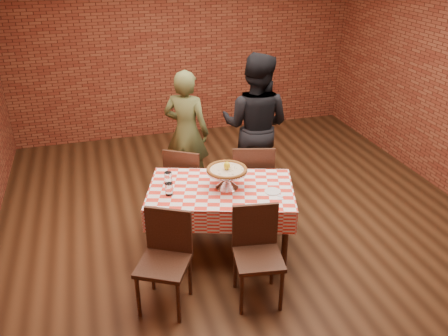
{
  "coord_description": "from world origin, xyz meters",
  "views": [
    {
      "loc": [
        -1.48,
        -4.25,
        2.99
      ],
      "look_at": [
        -0.33,
        -0.3,
        0.92
      ],
      "focal_mm": 37.12,
      "sensor_mm": 36.0,
      "label": 1
    }
  ],
  "objects_px": {
    "water_glass_left": "(169,189)",
    "condiment_caddy": "(225,168)",
    "diner_black": "(255,126)",
    "table": "(221,221)",
    "chair_far_left": "(188,180)",
    "chair_near_left": "(163,265)",
    "chair_near_right": "(258,259)",
    "pizza": "(227,170)",
    "pizza_stand": "(227,179)",
    "water_glass_right": "(168,178)",
    "diner_olive": "(186,132)",
    "chair_far_right": "(251,178)"
  },
  "relations": [
    {
      "from": "water_glass_left",
      "to": "condiment_caddy",
      "type": "bearing_deg",
      "value": 21.35
    },
    {
      "from": "water_glass_left",
      "to": "diner_black",
      "type": "relative_size",
      "value": 0.07
    },
    {
      "from": "table",
      "to": "chair_far_left",
      "type": "height_order",
      "value": "chair_far_left"
    },
    {
      "from": "chair_near_left",
      "to": "chair_near_right",
      "type": "relative_size",
      "value": 1.01
    },
    {
      "from": "pizza",
      "to": "water_glass_left",
      "type": "bearing_deg",
      "value": 178.8
    },
    {
      "from": "pizza_stand",
      "to": "chair_far_left",
      "type": "bearing_deg",
      "value": 105.85
    },
    {
      "from": "water_glass_right",
      "to": "diner_black",
      "type": "relative_size",
      "value": 0.07
    },
    {
      "from": "chair_near_left",
      "to": "diner_olive",
      "type": "xyz_separation_m",
      "value": [
        0.66,
        2.07,
        0.34
      ]
    },
    {
      "from": "chair_far_right",
      "to": "table",
      "type": "bearing_deg",
      "value": 63.69
    },
    {
      "from": "table",
      "to": "chair_far_right",
      "type": "distance_m",
      "value": 0.83
    },
    {
      "from": "water_glass_right",
      "to": "diner_olive",
      "type": "distance_m",
      "value": 1.27
    },
    {
      "from": "water_glass_right",
      "to": "chair_far_right",
      "type": "relative_size",
      "value": 0.13
    },
    {
      "from": "table",
      "to": "condiment_caddy",
      "type": "height_order",
      "value": "condiment_caddy"
    },
    {
      "from": "condiment_caddy",
      "to": "diner_black",
      "type": "xyz_separation_m",
      "value": [
        0.64,
        0.87,
        0.07
      ]
    },
    {
      "from": "table",
      "to": "chair_far_right",
      "type": "relative_size",
      "value": 1.49
    },
    {
      "from": "diner_olive",
      "to": "chair_near_left",
      "type": "bearing_deg",
      "value": 103.98
    },
    {
      "from": "chair_near_right",
      "to": "diner_olive",
      "type": "xyz_separation_m",
      "value": [
        -0.16,
        2.22,
        0.35
      ]
    },
    {
      "from": "diner_black",
      "to": "chair_near_left",
      "type": "bearing_deg",
      "value": 85.72
    },
    {
      "from": "pizza_stand",
      "to": "water_glass_right",
      "type": "relative_size",
      "value": 3.42
    },
    {
      "from": "water_glass_right",
      "to": "chair_far_right",
      "type": "xyz_separation_m",
      "value": [
        1.02,
        0.37,
        -0.35
      ]
    },
    {
      "from": "chair_near_left",
      "to": "diner_black",
      "type": "relative_size",
      "value": 0.5
    },
    {
      "from": "table",
      "to": "water_glass_left",
      "type": "height_order",
      "value": "water_glass_left"
    },
    {
      "from": "water_glass_left",
      "to": "diner_black",
      "type": "height_order",
      "value": "diner_black"
    },
    {
      "from": "diner_olive",
      "to": "chair_far_left",
      "type": "bearing_deg",
      "value": 110.07
    },
    {
      "from": "table",
      "to": "water_glass_left",
      "type": "relative_size",
      "value": 11.7
    },
    {
      "from": "pizza_stand",
      "to": "diner_olive",
      "type": "bearing_deg",
      "value": 93.99
    },
    {
      "from": "table",
      "to": "water_glass_right",
      "type": "height_order",
      "value": "water_glass_right"
    },
    {
      "from": "water_glass_right",
      "to": "chair_near_right",
      "type": "height_order",
      "value": "chair_near_right"
    },
    {
      "from": "table",
      "to": "water_glass_left",
      "type": "bearing_deg",
      "value": 177.95
    },
    {
      "from": "condiment_caddy",
      "to": "chair_near_left",
      "type": "xyz_separation_m",
      "value": [
        -0.82,
        -0.9,
        -0.39
      ]
    },
    {
      "from": "chair_far_right",
      "to": "pizza",
      "type": "bearing_deg",
      "value": 66.88
    },
    {
      "from": "water_glass_right",
      "to": "diner_black",
      "type": "xyz_separation_m",
      "value": [
        1.24,
        0.89,
        0.08
      ]
    },
    {
      "from": "pizza",
      "to": "chair_far_left",
      "type": "bearing_deg",
      "value": 105.85
    },
    {
      "from": "chair_near_left",
      "to": "chair_far_right",
      "type": "bearing_deg",
      "value": 73.36
    },
    {
      "from": "pizza",
      "to": "water_glass_left",
      "type": "distance_m",
      "value": 0.59
    },
    {
      "from": "chair_near_left",
      "to": "chair_far_left",
      "type": "xyz_separation_m",
      "value": [
        0.53,
        1.45,
        -0.0
      ]
    },
    {
      "from": "chair_near_left",
      "to": "water_glass_left",
      "type": "bearing_deg",
      "value": 102.2
    },
    {
      "from": "diner_olive",
      "to": "chair_near_right",
      "type": "bearing_deg",
      "value": 125.72
    },
    {
      "from": "condiment_caddy",
      "to": "diner_black",
      "type": "bearing_deg",
      "value": 88.68
    },
    {
      "from": "water_glass_right",
      "to": "diner_black",
      "type": "distance_m",
      "value": 1.53
    },
    {
      "from": "pizza",
      "to": "chair_near_right",
      "type": "xyz_separation_m",
      "value": [
        0.06,
        -0.79,
        -0.5
      ]
    },
    {
      "from": "pizza_stand",
      "to": "water_glass_left",
      "type": "height_order",
      "value": "pizza_stand"
    },
    {
      "from": "water_glass_left",
      "to": "pizza_stand",
      "type": "bearing_deg",
      "value": -1.2
    },
    {
      "from": "water_glass_left",
      "to": "diner_black",
      "type": "distance_m",
      "value": 1.7
    },
    {
      "from": "pizza_stand",
      "to": "chair_near_right",
      "type": "height_order",
      "value": "pizza_stand"
    },
    {
      "from": "chair_far_left",
      "to": "table",
      "type": "bearing_deg",
      "value": 133.3
    },
    {
      "from": "diner_black",
      "to": "condiment_caddy",
      "type": "bearing_deg",
      "value": 88.99
    },
    {
      "from": "chair_far_left",
      "to": "chair_far_right",
      "type": "distance_m",
      "value": 0.74
    },
    {
      "from": "table",
      "to": "water_glass_right",
      "type": "xyz_separation_m",
      "value": [
        -0.48,
        0.25,
        0.44
      ]
    },
    {
      "from": "water_glass_left",
      "to": "chair_far_left",
      "type": "height_order",
      "value": "chair_far_left"
    }
  ]
}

